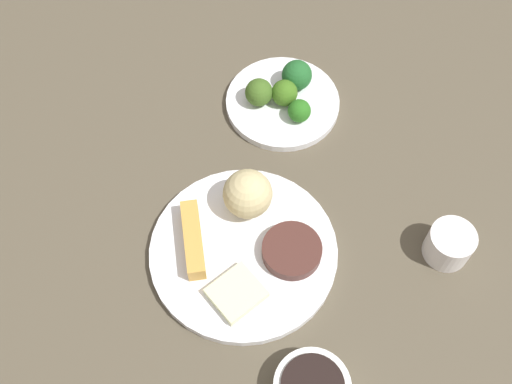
# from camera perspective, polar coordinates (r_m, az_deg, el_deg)

# --- Properties ---
(tabletop) EXTENTS (2.20, 2.20, 0.02)m
(tabletop) POSITION_cam_1_polar(r_m,az_deg,el_deg) (0.96, -1.14, -5.98)
(tabletop) COLOR #4F4737
(tabletop) RESTS_ON ground
(main_plate) EXTENTS (0.29, 0.29, 0.02)m
(main_plate) POSITION_cam_1_polar(r_m,az_deg,el_deg) (0.94, -1.24, -5.45)
(main_plate) COLOR white
(main_plate) RESTS_ON tabletop
(rice_scoop) EXTENTS (0.08, 0.08, 0.08)m
(rice_scoop) POSITION_cam_1_polar(r_m,az_deg,el_deg) (0.94, -0.77, -0.17)
(rice_scoop) COLOR tan
(rice_scoop) RESTS_ON main_plate
(spring_roll) EXTENTS (0.05, 0.12, 0.03)m
(spring_roll) POSITION_cam_1_polar(r_m,az_deg,el_deg) (0.93, -5.82, -4.39)
(spring_roll) COLOR gold
(spring_roll) RESTS_ON main_plate
(crab_rangoon_wonton) EXTENTS (0.09, 0.08, 0.02)m
(crab_rangoon_wonton) POSITION_cam_1_polar(r_m,az_deg,el_deg) (0.90, -1.81, -9.30)
(crab_rangoon_wonton) COLOR beige
(crab_rangoon_wonton) RESTS_ON main_plate
(stir_fry_heap) EXTENTS (0.09, 0.09, 0.02)m
(stir_fry_heap) POSITION_cam_1_polar(r_m,az_deg,el_deg) (0.93, 3.32, -5.41)
(stir_fry_heap) COLOR #462620
(stir_fry_heap) RESTS_ON main_plate
(broccoli_plate) EXTENTS (0.20, 0.20, 0.01)m
(broccoli_plate) POSITION_cam_1_polar(r_m,az_deg,el_deg) (1.09, 2.46, 8.22)
(broccoli_plate) COLOR white
(broccoli_plate) RESTS_ON tabletop
(broccoli_floret_0) EXTENTS (0.05, 0.05, 0.05)m
(broccoli_floret_0) POSITION_cam_1_polar(r_m,az_deg,el_deg) (1.07, 2.63, 9.10)
(broccoli_floret_0) COLOR #3B681B
(broccoli_floret_0) RESTS_ON broccoli_plate
(broccoli_floret_2) EXTENTS (0.05, 0.05, 0.05)m
(broccoli_floret_2) POSITION_cam_1_polar(r_m,az_deg,el_deg) (1.07, 0.27, 9.17)
(broccoli_floret_2) COLOR #3C5E1F
(broccoli_floret_2) RESTS_ON broccoli_plate
(broccoli_floret_3) EXTENTS (0.05, 0.05, 0.05)m
(broccoli_floret_3) POSITION_cam_1_polar(r_m,az_deg,el_deg) (1.09, 3.78, 10.69)
(broccoli_floret_3) COLOR #1F5B27
(broccoli_floret_3) RESTS_ON broccoli_plate
(broccoli_floret_4) EXTENTS (0.04, 0.04, 0.04)m
(broccoli_floret_4) POSITION_cam_1_polar(r_m,az_deg,el_deg) (1.05, 4.01, 7.47)
(broccoli_floret_4) COLOR #28691C
(broccoli_floret_4) RESTS_ON broccoli_plate
(teacup) EXTENTS (0.07, 0.07, 0.06)m
(teacup) POSITION_cam_1_polar(r_m,az_deg,el_deg) (0.97, 17.37, -4.61)
(teacup) COLOR white
(teacup) RESTS_ON tabletop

